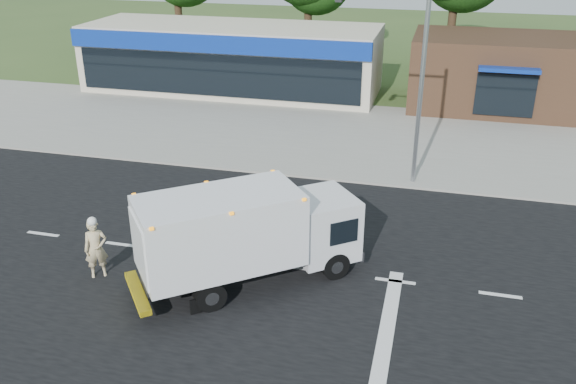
% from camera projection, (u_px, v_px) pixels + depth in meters
% --- Properties ---
extents(ground, '(120.00, 120.00, 0.00)m').
position_uv_depth(ground, '(298.00, 268.00, 18.87)').
color(ground, '#385123').
rests_on(ground, ground).
extents(road_asphalt, '(60.00, 14.00, 0.02)m').
position_uv_depth(road_asphalt, '(298.00, 268.00, 18.87)').
color(road_asphalt, black).
rests_on(road_asphalt, ground).
extents(sidewalk, '(60.00, 2.40, 0.12)m').
position_uv_depth(sidewalk, '(342.00, 170.00, 26.09)').
color(sidewalk, gray).
rests_on(sidewalk, ground).
extents(parking_apron, '(60.00, 9.00, 0.02)m').
position_uv_depth(parking_apron, '(361.00, 130.00, 31.23)').
color(parking_apron, gray).
rests_on(parking_apron, ground).
extents(lane_markings, '(55.20, 7.00, 0.01)m').
position_uv_depth(lane_markings, '(333.00, 298.00, 17.37)').
color(lane_markings, silver).
rests_on(lane_markings, road_asphalt).
extents(ems_box_truck, '(6.54, 5.79, 2.98)m').
position_uv_depth(ems_box_truck, '(245.00, 232.00, 17.44)').
color(ems_box_truck, black).
rests_on(ems_box_truck, ground).
extents(emergency_worker, '(0.82, 0.76, 1.98)m').
position_uv_depth(emergency_worker, '(96.00, 248.00, 18.10)').
color(emergency_worker, '#CDB688').
rests_on(emergency_worker, ground).
extents(retail_strip_mall, '(18.00, 6.20, 4.00)m').
position_uv_depth(retail_strip_mall, '(232.00, 58.00, 37.68)').
color(retail_strip_mall, beige).
rests_on(retail_strip_mall, ground).
extents(brown_storefront, '(10.00, 6.70, 4.00)m').
position_uv_depth(brown_storefront, '(503.00, 73.00, 34.11)').
color(brown_storefront, '#382316').
rests_on(brown_storefront, ground).
extents(traffic_signal_pole, '(3.51, 0.25, 8.00)m').
position_uv_depth(traffic_signal_pole, '(406.00, 63.00, 23.03)').
color(traffic_signal_pole, gray).
rests_on(traffic_signal_pole, ground).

